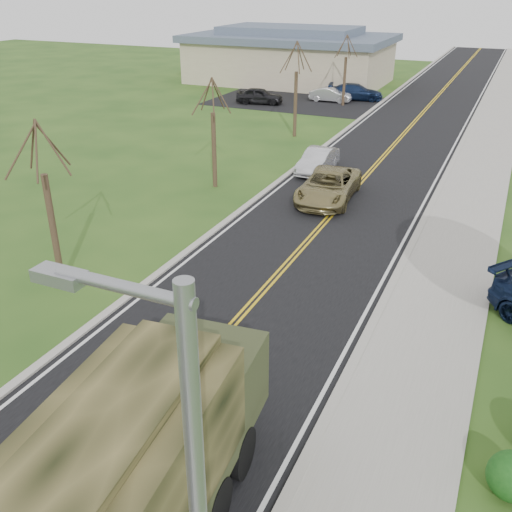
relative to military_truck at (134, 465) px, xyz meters
The scene contains 15 objects.
road 37.95m from the military_truck, 93.00° to the left, with size 8.00×120.00×0.01m, color black.
curb_right 37.96m from the military_truck, 86.73° to the left, with size 0.30×120.00×0.12m, color #9E998E.
sidewalk_right 38.10m from the military_truck, 84.09° to the left, with size 3.20×120.00×0.10m, color #9E998E.
curb_left 38.39m from the military_truck, 99.21° to the left, with size 0.30×120.00×0.10m, color #9E998E.
bare_tree_a 11.93m from the military_truck, 138.90° to the left, with size 1.93×2.26×6.08m.
bare_tree_b 21.78m from the military_truck, 114.37° to the left, with size 1.83×2.14×5.73m.
bare_tree_c 33.09m from the military_truck, 105.76° to the left, with size 2.04×2.39×6.42m.
bare_tree_d 44.75m from the military_truck, 101.59° to the left, with size 1.88×2.20×5.91m.
commercial_building 56.73m from the military_truck, 108.46° to the left, with size 25.50×21.50×5.65m.
military_truck is the anchor object (origin of this frame).
suv_champagne 20.59m from the military_truck, 97.79° to the left, with size 2.51×5.43×1.51m, color #8F8250.
sedan_silver 25.08m from the military_truck, 101.03° to the left, with size 1.42×4.06×1.34m, color silver.
lot_car_dark 44.47m from the military_truck, 111.10° to the left, with size 1.67×4.16×1.42m, color black.
lot_car_silver 46.27m from the military_truck, 103.18° to the left, with size 1.31×3.75×1.23m, color silver.
lot_car_navy 47.65m from the military_truck, 100.52° to the left, with size 2.02×4.97×1.44m, color #101E3E.
Camera 1 is at (7.16, -3.87, 10.15)m, focal length 40.00 mm.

